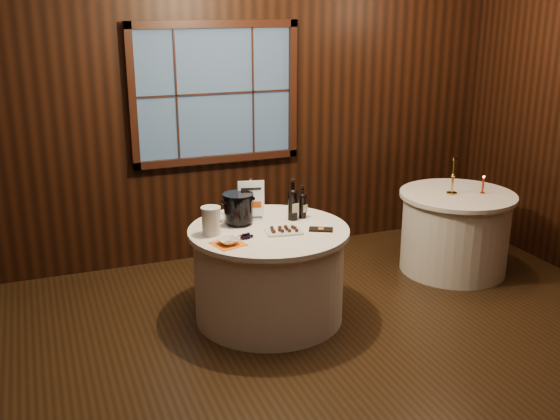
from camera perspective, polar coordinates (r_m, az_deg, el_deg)
name	(u,v)px	position (r m, az deg, el deg)	size (l,w,h in m)	color
ground	(319,378)	(4.67, 3.41, -14.42)	(6.00, 6.00, 0.00)	black
back_wall	(215,104)	(6.37, -5.68, 9.15)	(6.00, 0.10, 3.00)	black
main_table	(269,273)	(5.32, -0.97, -5.51)	(1.28, 1.28, 0.77)	silver
side_table	(455,232)	(6.46, 14.97, -1.83)	(1.08, 1.08, 0.77)	silver
sign_stand	(251,206)	(5.36, -2.51, 0.36)	(0.21, 0.14, 0.34)	silver
port_bottle_left	(293,202)	(5.34, 1.13, 0.68)	(0.08, 0.09, 0.35)	black
port_bottle_right	(303,204)	(5.40, 1.98, 0.53)	(0.07, 0.08, 0.28)	black
ice_bucket	(238,208)	(5.25, -3.65, 0.17)	(0.25, 0.25, 0.25)	black
chocolate_plate	(284,230)	(5.08, 0.34, -1.80)	(0.31, 0.23, 0.04)	silver
chocolate_box	(321,229)	(5.14, 3.59, -1.70)	(0.19, 0.09, 0.02)	black
grape_bunch	(246,236)	(4.96, -2.94, -2.29)	(0.17, 0.07, 0.04)	black
glass_pitcher	(211,221)	(5.04, -6.00, -0.92)	(0.20, 0.15, 0.22)	silver
orange_napkin	(228,244)	(4.86, -4.52, -2.96)	(0.22, 0.22, 0.00)	orange
cracker_bowl	(228,241)	(4.85, -4.52, -2.73)	(0.16, 0.16, 0.04)	silver
brass_candlestick	(453,181)	(6.26, 14.81, 2.45)	(0.10, 0.10, 0.35)	gold
red_candle	(483,187)	(6.38, 17.25, 1.96)	(0.05, 0.05, 0.17)	gold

